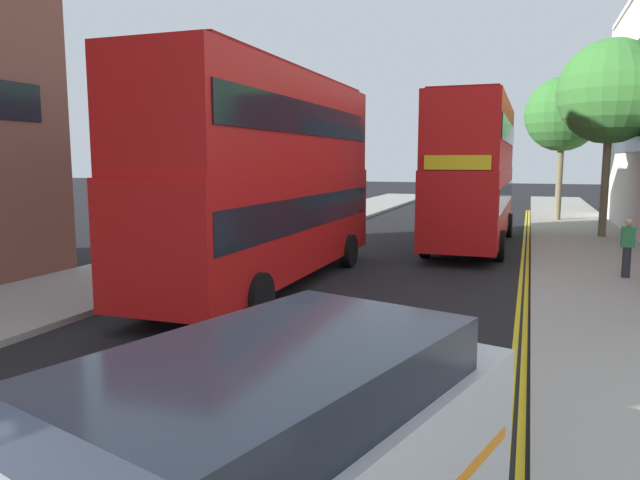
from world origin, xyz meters
name	(u,v)px	position (x,y,z in m)	size (l,w,h in m)	color
sidewalk_right	(616,295)	(6.50, 16.00, 0.07)	(4.00, 80.00, 0.14)	#9E9991
sidewalk_left	(167,264)	(-6.50, 16.00, 0.07)	(4.00, 80.00, 0.14)	#9E9991
kerb_line_outer	(526,309)	(4.40, 14.00, 0.00)	(0.10, 56.00, 0.01)	yellow
kerb_line_inner	(518,309)	(4.24, 14.00, 0.00)	(0.10, 56.00, 0.01)	yellow
double_decker_bus_away	(268,173)	(-2.17, 14.43, 3.03)	(2.85, 10.82, 5.64)	red
double_decker_bus_oncoming	(474,169)	(2.28, 23.86, 3.03)	(2.84, 10.82, 5.64)	red
pedestrian_far	(627,247)	(6.97, 18.09, 0.99)	(0.34, 0.22, 1.62)	#2D2D38
street_tree_near	(611,92)	(7.34, 27.62, 6.14)	(4.28, 4.28, 8.16)	#6B6047
street_tree_mid	(563,115)	(5.84, 34.60, 5.76)	(3.94, 3.94, 7.62)	#6B6047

